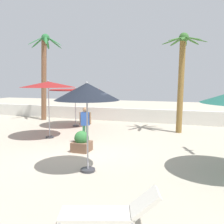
# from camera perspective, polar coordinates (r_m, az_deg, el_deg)

# --- Properties ---
(ground_plane) EXTENTS (56.00, 56.00, 0.00)m
(ground_plane) POSITION_cam_1_polar(r_m,az_deg,el_deg) (9.33, -6.41, -10.84)
(ground_plane) COLOR #B2A893
(boundary_wall) EXTENTS (25.20, 0.30, 0.94)m
(boundary_wall) POSITION_cam_1_polar(r_m,az_deg,el_deg) (17.59, 6.20, -0.80)
(boundary_wall) COLOR silver
(boundary_wall) RESTS_ON ground_plane
(patio_umbrella_0) EXTENTS (2.02, 2.02, 2.85)m
(patio_umbrella_0) POSITION_cam_1_polar(r_m,az_deg,el_deg) (7.70, -5.77, 4.53)
(patio_umbrella_0) COLOR #333338
(patio_umbrella_0) RESTS_ON ground_plane
(patio_umbrella_1) EXTENTS (2.73, 2.73, 2.91)m
(patio_umbrella_1) POSITION_cam_1_polar(r_m,az_deg,el_deg) (12.78, -14.43, 6.06)
(patio_umbrella_1) COLOR #333338
(patio_umbrella_1) RESTS_ON ground_plane
(patio_umbrella_3) EXTENTS (3.16, 3.16, 2.48)m
(patio_umbrella_3) POSITION_cam_1_polar(r_m,az_deg,el_deg) (15.85, -8.44, 4.85)
(patio_umbrella_3) COLOR #333338
(patio_umbrella_3) RESTS_ON ground_plane
(palm_tree_0) EXTENTS (2.47, 2.47, 5.45)m
(palm_tree_0) POSITION_cam_1_polar(r_m,az_deg,el_deg) (14.23, 15.72, 9.03)
(palm_tree_0) COLOR olive
(palm_tree_0) RESTS_ON ground_plane
(palm_tree_1) EXTENTS (2.79, 2.62, 6.25)m
(palm_tree_1) POSITION_cam_1_polar(r_m,az_deg,el_deg) (19.05, -15.26, 9.56)
(palm_tree_1) COLOR brown
(palm_tree_1) RESTS_ON ground_plane
(lounge_chair_0) EXTENTS (1.96, 1.12, 0.84)m
(lounge_chair_0) POSITION_cam_1_polar(r_m,az_deg,el_deg) (5.07, -0.51, -22.06)
(lounge_chair_0) COLOR #B7B7BC
(lounge_chair_0) RESTS_ON ground_plane
(guest_1) EXTENTS (0.56, 0.27, 1.69)m
(guest_1) POSITION_cam_1_polar(r_m,az_deg,el_deg) (11.44, -6.14, -2.20)
(guest_1) COLOR #3F8C59
(guest_1) RESTS_ON ground_plane
(planter) EXTENTS (0.70, 0.70, 0.85)m
(planter) POSITION_cam_1_polar(r_m,az_deg,el_deg) (10.33, -6.97, -6.87)
(planter) COLOR brown
(planter) RESTS_ON ground_plane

